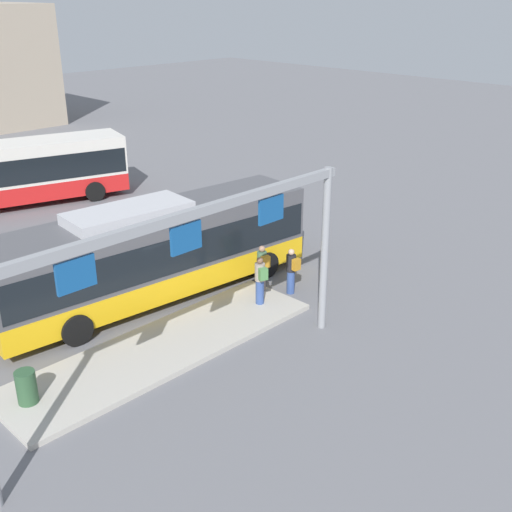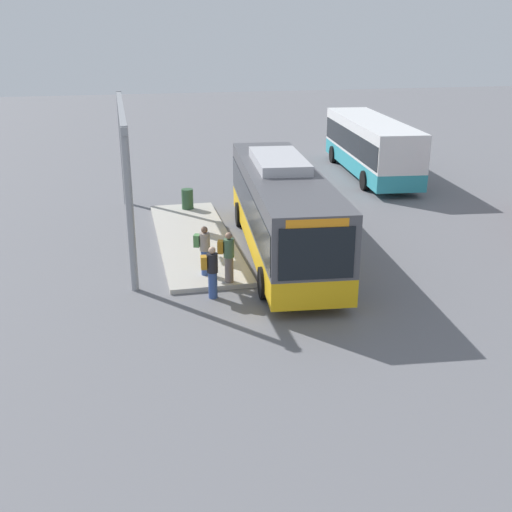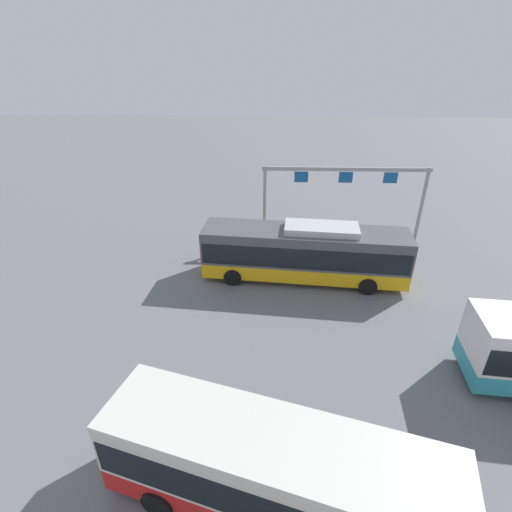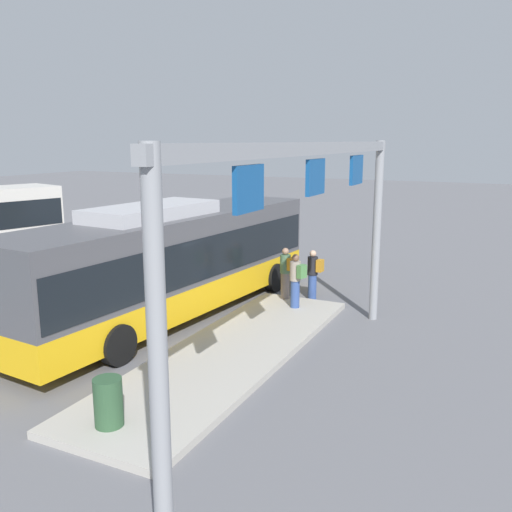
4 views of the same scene
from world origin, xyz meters
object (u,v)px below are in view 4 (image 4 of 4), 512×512
(person_boarding, at_px, (313,273))
(trash_bin, at_px, (108,402))
(person_waiting_near, at_px, (296,279))
(bus_main, at_px, (173,257))
(person_waiting_mid, at_px, (286,272))

(person_boarding, relative_size, trash_bin, 1.86)
(person_boarding, relative_size, person_waiting_near, 1.00)
(person_waiting_near, bearing_deg, bus_main, 52.03)
(person_boarding, bearing_deg, trash_bin, 92.17)
(person_waiting_mid, bearing_deg, trash_bin, 108.38)
(bus_main, bearing_deg, person_boarding, -36.58)
(person_waiting_mid, distance_m, trash_bin, 8.90)
(trash_bin, bearing_deg, person_boarding, -2.22)
(person_waiting_near, bearing_deg, person_boarding, -69.36)
(person_waiting_mid, bearing_deg, person_boarding, -113.02)
(person_waiting_near, xyz_separation_m, person_waiting_mid, (0.78, 0.66, 0.00))
(trash_bin, bearing_deg, person_waiting_mid, 1.80)
(person_waiting_near, distance_m, person_waiting_mid, 1.02)
(person_boarding, bearing_deg, person_waiting_mid, 54.77)
(person_waiting_mid, bearing_deg, bus_main, 64.02)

